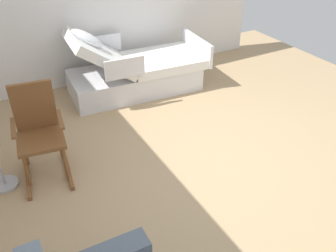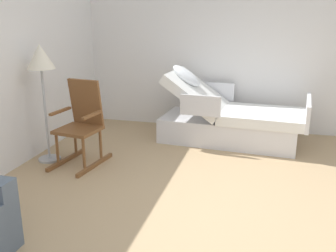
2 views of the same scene
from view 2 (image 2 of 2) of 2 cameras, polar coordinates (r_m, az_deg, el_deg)
ground_plane at (r=3.86m, az=5.70°, el=-12.32°), size 7.03×7.03×0.00m
side_wall at (r=6.24m, az=10.36°, el=11.70°), size 0.10×5.08×2.70m
hospital_bed at (r=5.73m, az=9.02°, el=0.77°), size 1.12×2.13×1.13m
rocking_chair at (r=4.93m, az=-12.57°, el=0.27°), size 0.82×0.57×1.05m
floor_lamp at (r=4.98m, az=-18.13°, el=8.54°), size 0.34×0.34×1.48m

